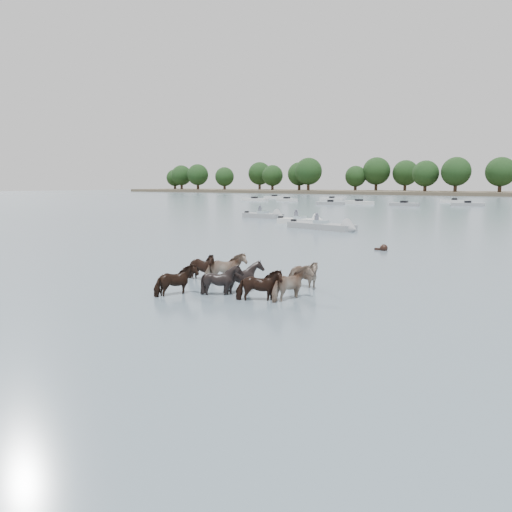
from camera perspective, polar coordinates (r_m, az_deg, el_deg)
The scene contains 9 objects.
ground at distance 18.06m, azimuth -6.83°, elevation -3.58°, with size 400.00×400.00×0.00m, color #4A5B6B.
shoreline at distance 182.65m, azimuth 7.14°, elevation 7.21°, with size 160.00×30.00×1.00m, color #4C4233.
pony_herd at distance 17.32m, azimuth -1.99°, elevation -2.60°, with size 5.97×4.48×1.31m.
swimming_pony at distance 28.65m, azimuth 14.12°, elevation 0.83°, with size 0.72×0.44×0.44m.
motorboat_a at distance 45.58m, azimuth 5.76°, elevation 3.88°, with size 4.54×1.92×1.92m.
motorboat_b at distance 40.24m, azimuth 8.23°, elevation 3.25°, with size 6.64×3.08×1.92m.
motorboat_f at distance 53.14m, azimuth 1.44°, elevation 4.54°, with size 4.97×1.79×1.92m.
distant_flotilla at distance 90.29m, azimuth 25.64°, elevation 5.29°, with size 106.85×27.53×0.93m.
treeline at distance 181.46m, azimuth 7.72°, elevation 9.18°, with size 144.71×22.68×12.32m.
Camera 1 is at (11.49, -13.43, 3.69)m, focal length 35.48 mm.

